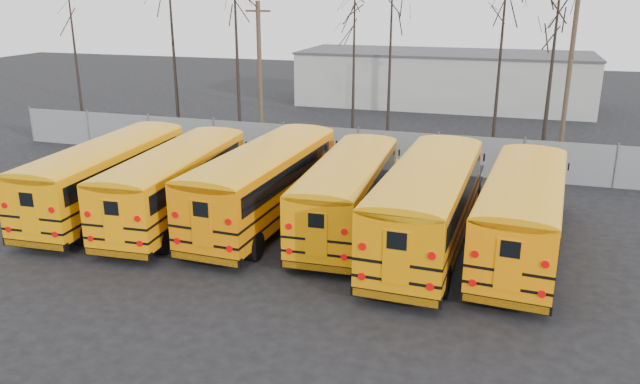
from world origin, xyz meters
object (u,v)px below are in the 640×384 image
(bus_c, at_px, (267,177))
(bus_f, at_px, (523,206))
(bus_e, at_px, (429,198))
(utility_pole_left, at_px, (260,74))
(bus_a, at_px, (108,171))
(utility_pole_right, at_px, (570,66))
(bus_d, at_px, (349,187))
(bus_b, at_px, (178,177))

(bus_c, xyz_separation_m, bus_f, (9.38, -0.45, -0.06))
(bus_e, relative_size, bus_f, 1.05)
(utility_pole_left, bearing_deg, bus_a, -97.77)
(bus_e, xyz_separation_m, utility_pole_right, (5.43, 17.80, 2.69))
(bus_e, bearing_deg, bus_c, 175.65)
(bus_c, bearing_deg, bus_a, -170.33)
(bus_f, bearing_deg, bus_d, 179.05)
(bus_c, distance_m, utility_pole_right, 20.86)
(bus_a, height_order, utility_pole_right, utility_pole_right)
(bus_d, relative_size, bus_e, 0.91)
(bus_e, relative_size, utility_pole_left, 1.39)
(bus_f, bearing_deg, bus_a, -174.25)
(bus_d, bearing_deg, bus_e, -18.14)
(bus_a, height_order, bus_b, bus_a)
(bus_d, bearing_deg, utility_pole_left, 123.70)
(bus_f, bearing_deg, bus_b, -174.30)
(bus_a, distance_m, bus_c, 6.53)
(bus_d, distance_m, utility_pole_right, 19.13)
(bus_a, xyz_separation_m, bus_e, (12.76, 0.03, 0.10))
(bus_a, bearing_deg, bus_b, -1.03)
(bus_f, distance_m, utility_pole_left, 18.87)
(bus_e, relative_size, utility_pole_right, 1.28)
(bus_b, xyz_separation_m, utility_pole_left, (-1.53, 12.28, 2.45))
(bus_b, relative_size, bus_c, 0.95)
(bus_a, distance_m, bus_e, 12.76)
(bus_b, xyz_separation_m, bus_c, (3.41, 0.70, 0.10))
(bus_d, distance_m, bus_f, 6.19)
(bus_e, xyz_separation_m, bus_f, (3.10, 0.30, -0.10))
(bus_a, bearing_deg, bus_f, -1.28)
(bus_a, distance_m, utility_pole_right, 25.62)
(bus_c, xyz_separation_m, bus_e, (6.28, -0.75, 0.04))
(utility_pole_left, xyz_separation_m, utility_pole_right, (16.66, 5.47, 0.37))
(bus_d, relative_size, bus_f, 0.95)
(bus_b, distance_m, bus_d, 6.68)
(bus_f, bearing_deg, bus_e, -169.91)
(utility_pole_left, bearing_deg, bus_c, -67.54)
(utility_pole_left, bearing_deg, bus_b, -83.56)
(bus_c, xyz_separation_m, bus_d, (3.22, 0.14, -0.13))
(utility_pole_left, distance_m, utility_pole_right, 17.53)
(bus_a, bearing_deg, bus_d, 2.98)
(bus_a, xyz_separation_m, bus_c, (6.49, 0.78, 0.06))
(bus_c, height_order, bus_d, bus_c)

